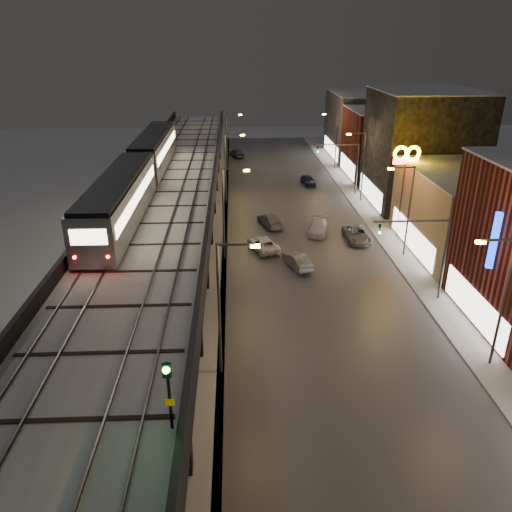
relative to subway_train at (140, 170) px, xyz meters
name	(u,v)px	position (x,y,z in m)	size (l,w,h in m)	color
road_surface	(303,242)	(16.00, 1.84, -8.38)	(17.00, 120.00, 0.06)	#46474D
sidewalk_right	(396,240)	(26.00, 1.84, -8.34)	(4.00, 120.00, 0.14)	#9FA1A8
under_viaduct_pavement	(174,244)	(2.50, 1.84, -8.38)	(11.00, 120.00, 0.06)	#9FA1A8
elevated_viaduct	(167,202)	(2.50, -1.31, -2.79)	(9.00, 100.00, 6.30)	black
viaduct_trackbed	(167,194)	(2.49, -1.18, -2.02)	(8.40, 100.00, 0.32)	#B2B7C1
viaduct_parapet_streetside	(213,188)	(6.85, -1.16, -1.56)	(0.30, 100.00, 1.10)	black
viaduct_parapet_far	(119,190)	(-1.85, -1.16, -1.56)	(0.30, 100.00, 1.10)	black
building_c	(475,213)	(32.49, -1.16, -4.33)	(12.20, 15.20, 8.16)	#957B54
building_d	(422,149)	(32.49, 14.84, -1.33)	(12.20, 13.20, 14.16)	black
building_e	(388,143)	(32.49, 28.84, -3.33)	(12.20, 12.20, 10.16)	maroon
building_f	(366,125)	(32.49, 42.84, -2.83)	(12.20, 16.20, 11.16)	#3D3D40
streetlight_left_1	(223,301)	(8.07, -20.16, -3.17)	(2.57, 0.28, 9.00)	#38383A
streetlight_right_1	(501,295)	(25.23, -20.16, -3.17)	(2.56, 0.28, 9.00)	#38383A
streetlight_left_2	(226,208)	(8.07, -2.16, -3.17)	(2.57, 0.28, 9.00)	#38383A
streetlight_right_2	(407,205)	(25.23, -2.16, -3.17)	(2.56, 0.28, 9.00)	#38383A
streetlight_left_3	(228,164)	(8.07, 15.84, -3.17)	(2.57, 0.28, 9.00)	#38383A
streetlight_right_3	(362,162)	(25.23, 15.84, -3.17)	(2.56, 0.28, 9.00)	#38383A
streetlight_left_4	(228,138)	(8.07, 33.84, -3.17)	(2.57, 0.28, 9.00)	#38383A
streetlight_right_4	(335,137)	(25.23, 33.84, -3.17)	(2.56, 0.28, 9.00)	#38383A
traffic_light_rig_a	(431,250)	(24.34, -11.16, -3.91)	(6.10, 0.34, 7.00)	#38383A
traffic_light_rig_b	(349,163)	(24.34, 18.84, -3.91)	(6.10, 0.34, 7.00)	#38383A
subway_train	(140,170)	(0.00, 0.00, 0.00)	(3.01, 36.79, 3.60)	gray
rail_signal	(168,384)	(6.40, -32.41, 0.29)	(0.34, 0.42, 2.93)	black
car_near_white	(297,261)	(14.62, -4.48, -7.73)	(1.43, 4.09, 1.35)	gray
car_mid_silver	(263,244)	(11.67, -0.16, -7.74)	(2.20, 4.77, 1.33)	white
car_mid_dark	(270,221)	(12.88, 6.93, -7.71)	(1.94, 4.78, 1.39)	gray
car_far_white	(237,153)	(9.45, 43.16, -7.65)	(1.78, 4.42, 1.51)	#393C42
car_onc_dark	(357,235)	(21.74, 1.96, -7.72)	(2.29, 4.97, 1.38)	gray
car_onc_white	(318,228)	(17.98, 4.40, -7.73)	(1.89, 4.64, 1.35)	silver
car_onc_red	(308,181)	(19.71, 24.02, -7.72)	(1.62, 4.02, 1.37)	#151C46
sign_mcdonalds	(406,164)	(26.50, 3.14, -0.43)	(2.93, 0.60, 9.84)	#38383A
sign_carwash	(503,250)	(27.00, -16.41, -1.81)	(1.79, 0.35, 9.26)	#38383A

